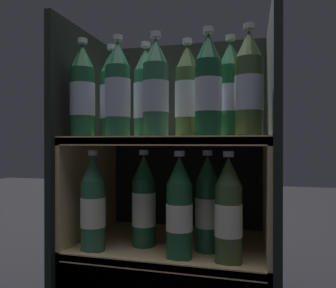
{
  "coord_description": "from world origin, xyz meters",
  "views": [
    {
      "loc": [
        0.24,
        -0.79,
        0.48
      ],
      "look_at": [
        0.0,
        0.13,
        0.48
      ],
      "focal_mm": 35.0,
      "sensor_mm": 36.0,
      "label": 1
    }
  ],
  "objects_px": {
    "bottle_lower_front_0": "(93,205)",
    "bottle_lower_back_0": "(144,203)",
    "bottle_lower_front_1": "(179,210)",
    "bottle_lower_front_2": "(228,213)",
    "bottle_upper_back_0": "(112,97)",
    "bottle_upper_front_0": "(82,93)",
    "bottle_upper_back_2": "(187,94)",
    "bottle_upper_front_1": "(118,92)",
    "bottle_upper_front_4": "(249,86)",
    "bottle_upper_back_3": "(230,92)",
    "bottle_upper_back_1": "(146,95)",
    "bottle_upper_front_3": "(208,88)",
    "bottle_lower_back_1": "(207,206)",
    "bottle_upper_front_2": "(156,90)"
  },
  "relations": [
    {
      "from": "bottle_upper_front_0",
      "to": "bottle_lower_front_2",
      "type": "distance_m",
      "value": 0.52
    },
    {
      "from": "bottle_upper_back_0",
      "to": "bottle_lower_front_0",
      "type": "relative_size",
      "value": 1.0
    },
    {
      "from": "bottle_upper_back_2",
      "to": "bottle_lower_front_2",
      "type": "height_order",
      "value": "bottle_upper_back_2"
    },
    {
      "from": "bottle_upper_back_0",
      "to": "bottle_upper_back_3",
      "type": "distance_m",
      "value": 0.35
    },
    {
      "from": "bottle_upper_back_2",
      "to": "bottle_lower_back_0",
      "type": "distance_m",
      "value": 0.34
    },
    {
      "from": "bottle_lower_front_1",
      "to": "bottle_lower_front_2",
      "type": "xyz_separation_m",
      "value": [
        0.13,
        0.0,
        -0.0
      ]
    },
    {
      "from": "bottle_upper_front_4",
      "to": "bottle_upper_back_3",
      "type": "bearing_deg",
      "value": 122.95
    },
    {
      "from": "bottle_upper_front_2",
      "to": "bottle_upper_front_3",
      "type": "xyz_separation_m",
      "value": [
        0.14,
        0.0,
        -0.0
      ]
    },
    {
      "from": "bottle_upper_front_2",
      "to": "bottle_upper_front_3",
      "type": "bearing_deg",
      "value": 0.0
    },
    {
      "from": "bottle_upper_front_0",
      "to": "bottle_lower_back_1",
      "type": "bearing_deg",
      "value": 12.75
    },
    {
      "from": "bottle_upper_front_4",
      "to": "bottle_upper_back_1",
      "type": "height_order",
      "value": "same"
    },
    {
      "from": "bottle_lower_front_1",
      "to": "bottle_upper_back_3",
      "type": "bearing_deg",
      "value": 31.67
    },
    {
      "from": "bottle_upper_front_1",
      "to": "bottle_upper_back_2",
      "type": "height_order",
      "value": "same"
    },
    {
      "from": "bottle_upper_back_1",
      "to": "bottle_upper_back_2",
      "type": "height_order",
      "value": "same"
    },
    {
      "from": "bottle_upper_back_1",
      "to": "bottle_lower_back_0",
      "type": "xyz_separation_m",
      "value": [
        -0.01,
        -0.0,
        -0.32
      ]
    },
    {
      "from": "bottle_upper_front_0",
      "to": "bottle_upper_back_2",
      "type": "distance_m",
      "value": 0.3
    },
    {
      "from": "bottle_upper_front_3",
      "to": "bottle_upper_back_0",
      "type": "relative_size",
      "value": 1.0
    },
    {
      "from": "bottle_upper_front_4",
      "to": "bottle_lower_back_0",
      "type": "bearing_deg",
      "value": 165.49
    },
    {
      "from": "bottle_upper_back_2",
      "to": "bottle_upper_back_3",
      "type": "distance_m",
      "value": 0.12
    },
    {
      "from": "bottle_upper_back_1",
      "to": "bottle_lower_back_0",
      "type": "distance_m",
      "value": 0.32
    },
    {
      "from": "bottle_lower_back_0",
      "to": "bottle_upper_front_2",
      "type": "bearing_deg",
      "value": -52.57
    },
    {
      "from": "bottle_lower_front_0",
      "to": "bottle_upper_back_2",
      "type": "bearing_deg",
      "value": 17.04
    },
    {
      "from": "bottle_upper_front_0",
      "to": "bottle_upper_front_3",
      "type": "xyz_separation_m",
      "value": [
        0.36,
        0.0,
        0.0
      ]
    },
    {
      "from": "bottle_upper_back_2",
      "to": "bottle_lower_back_1",
      "type": "height_order",
      "value": "bottle_upper_back_2"
    },
    {
      "from": "bottle_upper_back_0",
      "to": "bottle_upper_back_1",
      "type": "xyz_separation_m",
      "value": [
        0.11,
        0.0,
        -0.0
      ]
    },
    {
      "from": "bottle_upper_front_4",
      "to": "bottle_lower_back_0",
      "type": "relative_size",
      "value": 1.0
    },
    {
      "from": "bottle_upper_front_2",
      "to": "bottle_upper_front_3",
      "type": "relative_size",
      "value": 1.0
    },
    {
      "from": "bottle_upper_front_2",
      "to": "bottle_upper_back_1",
      "type": "bearing_deg",
      "value": 124.97
    },
    {
      "from": "bottle_upper_front_1",
      "to": "bottle_upper_front_3",
      "type": "bearing_deg",
      "value": 0.0
    },
    {
      "from": "bottle_lower_back_0",
      "to": "bottle_lower_back_1",
      "type": "xyz_separation_m",
      "value": [
        0.19,
        0.0,
        0.0
      ]
    },
    {
      "from": "bottle_upper_front_1",
      "to": "bottle_lower_front_2",
      "type": "bearing_deg",
      "value": 0.0
    },
    {
      "from": "bottle_lower_front_0",
      "to": "bottle_lower_back_1",
      "type": "bearing_deg",
      "value": 14.02
    },
    {
      "from": "bottle_upper_front_0",
      "to": "bottle_upper_front_2",
      "type": "height_order",
      "value": "same"
    },
    {
      "from": "bottle_lower_front_2",
      "to": "bottle_lower_back_0",
      "type": "height_order",
      "value": "same"
    },
    {
      "from": "bottle_upper_front_1",
      "to": "bottle_upper_front_3",
      "type": "xyz_separation_m",
      "value": [
        0.25,
        0.0,
        0.0
      ]
    },
    {
      "from": "bottle_upper_front_3",
      "to": "bottle_lower_back_0",
      "type": "height_order",
      "value": "bottle_upper_front_3"
    },
    {
      "from": "bottle_upper_front_2",
      "to": "bottle_lower_back_0",
      "type": "height_order",
      "value": "bottle_upper_front_2"
    },
    {
      "from": "bottle_lower_front_0",
      "to": "bottle_lower_back_0",
      "type": "distance_m",
      "value": 0.15
    },
    {
      "from": "bottle_upper_front_3",
      "to": "bottle_upper_back_1",
      "type": "xyz_separation_m",
      "value": [
        -0.2,
        0.08,
        -0.0
      ]
    },
    {
      "from": "bottle_lower_back_0",
      "to": "bottle_upper_back_1",
      "type": "bearing_deg",
      "value": 0.0
    },
    {
      "from": "bottle_upper_back_1",
      "to": "bottle_lower_back_1",
      "type": "height_order",
      "value": "bottle_upper_back_1"
    },
    {
      "from": "bottle_upper_back_3",
      "to": "bottle_lower_back_0",
      "type": "distance_m",
      "value": 0.41
    },
    {
      "from": "bottle_upper_front_0",
      "to": "bottle_lower_back_0",
      "type": "bearing_deg",
      "value": 26.44
    },
    {
      "from": "bottle_lower_back_0",
      "to": "bottle_upper_front_1",
      "type": "bearing_deg",
      "value": -122.36
    },
    {
      "from": "bottle_upper_front_4",
      "to": "bottle_lower_front_1",
      "type": "height_order",
      "value": "bottle_upper_front_4"
    },
    {
      "from": "bottle_upper_back_0",
      "to": "bottle_upper_back_1",
      "type": "distance_m",
      "value": 0.11
    },
    {
      "from": "bottle_lower_front_0",
      "to": "bottle_lower_front_1",
      "type": "xyz_separation_m",
      "value": [
        0.25,
        -0.0,
        0.0
      ]
    },
    {
      "from": "bottle_upper_front_4",
      "to": "bottle_upper_back_0",
      "type": "bearing_deg",
      "value": 169.09
    },
    {
      "from": "bottle_upper_front_1",
      "to": "bottle_lower_back_1",
      "type": "bearing_deg",
      "value": 18.19
    },
    {
      "from": "bottle_upper_front_1",
      "to": "bottle_upper_back_3",
      "type": "height_order",
      "value": "same"
    }
  ]
}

